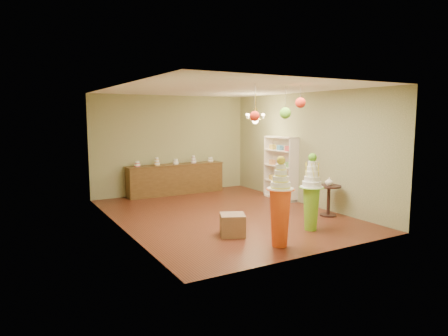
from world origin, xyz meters
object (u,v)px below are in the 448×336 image
pedestal_green (311,199)px  pedestal_orange (280,210)px  sideboard (176,179)px  round_table (329,196)px

pedestal_green → pedestal_orange: bearing=-157.1°
sideboard → round_table: 4.82m
pedestal_orange → sideboard: pedestal_orange is taller
pedestal_green → round_table: (1.18, 0.70, -0.19)m
round_table → sideboard: bearing=115.8°
pedestal_green → pedestal_orange: (-1.21, -0.51, 0.00)m
sideboard → round_table: bearing=-64.2°
pedestal_green → sideboard: 5.13m
pedestal_orange → pedestal_green: bearing=22.9°
sideboard → round_table: sideboard is taller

